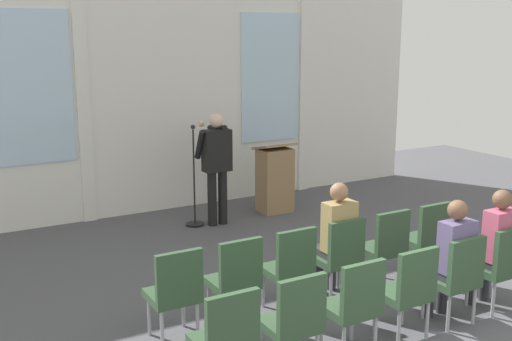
% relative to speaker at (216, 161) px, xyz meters
% --- Properties ---
extents(rear_partition, '(10.02, 0.14, 4.17)m').
position_rel_speaker_xyz_m(rear_partition, '(-0.35, 1.21, 1.09)').
color(rear_partition, silver).
rests_on(rear_partition, ground).
extents(speaker, '(0.51, 0.69, 1.71)m').
position_rel_speaker_xyz_m(speaker, '(0.00, 0.00, 0.00)').
color(speaker, black).
rests_on(speaker, ground).
extents(mic_stand, '(0.28, 0.28, 1.55)m').
position_rel_speaker_xyz_m(mic_stand, '(-0.32, 0.12, -0.66)').
color(mic_stand, black).
rests_on(mic_stand, ground).
extents(lectern, '(0.60, 0.48, 1.16)m').
position_rel_speaker_xyz_m(lectern, '(1.13, 0.15, -0.44)').
color(lectern, '#93724C').
rests_on(lectern, ground).
extents(chair_r0_c0, '(0.46, 0.44, 0.94)m').
position_rel_speaker_xyz_m(chair_r0_c0, '(-1.98, -3.14, -0.46)').
color(chair_r0_c0, '#99999E').
rests_on(chair_r0_c0, ground).
extents(chair_r0_c1, '(0.46, 0.44, 0.94)m').
position_rel_speaker_xyz_m(chair_r0_c1, '(-1.34, -3.14, -0.46)').
color(chair_r0_c1, '#99999E').
rests_on(chair_r0_c1, ground).
extents(chair_r0_c2, '(0.46, 0.44, 0.94)m').
position_rel_speaker_xyz_m(chair_r0_c2, '(-0.69, -3.14, -0.46)').
color(chair_r0_c2, '#99999E').
rests_on(chair_r0_c2, ground).
extents(chair_r0_c3, '(0.46, 0.44, 0.94)m').
position_rel_speaker_xyz_m(chair_r0_c3, '(-0.05, -3.14, -0.46)').
color(chair_r0_c3, '#99999E').
rests_on(chair_r0_c3, ground).
extents(audience_r0_c3, '(0.36, 0.39, 1.32)m').
position_rel_speaker_xyz_m(audience_r0_c3, '(-0.05, -3.06, -0.26)').
color(audience_r0_c3, '#2D2D33').
rests_on(audience_r0_c3, ground).
extents(chair_r0_c4, '(0.46, 0.44, 0.94)m').
position_rel_speaker_xyz_m(chair_r0_c4, '(0.60, -3.14, -0.46)').
color(chair_r0_c4, '#99999E').
rests_on(chair_r0_c4, ground).
extents(chair_r0_c5, '(0.46, 0.44, 0.94)m').
position_rel_speaker_xyz_m(chair_r0_c5, '(1.24, -3.14, -0.46)').
color(chair_r0_c5, '#99999E').
rests_on(chair_r0_c5, ground).
extents(chair_r1_c0, '(0.46, 0.44, 0.94)m').
position_rel_speaker_xyz_m(chair_r1_c0, '(-1.98, -4.20, -0.46)').
color(chair_r1_c0, '#99999E').
rests_on(chair_r1_c0, ground).
extents(chair_r1_c1, '(0.46, 0.44, 0.94)m').
position_rel_speaker_xyz_m(chair_r1_c1, '(-1.34, -4.20, -0.46)').
color(chair_r1_c1, '#99999E').
rests_on(chair_r1_c1, ground).
extents(chair_r1_c2, '(0.46, 0.44, 0.94)m').
position_rel_speaker_xyz_m(chair_r1_c2, '(-0.69, -4.20, -0.46)').
color(chair_r1_c2, '#99999E').
rests_on(chair_r1_c2, ground).
extents(chair_r1_c3, '(0.46, 0.44, 0.94)m').
position_rel_speaker_xyz_m(chair_r1_c3, '(-0.05, -4.20, -0.46)').
color(chair_r1_c3, '#99999E').
rests_on(chair_r1_c3, ground).
extents(chair_r1_c4, '(0.46, 0.44, 0.94)m').
position_rel_speaker_xyz_m(chair_r1_c4, '(0.60, -4.20, -0.46)').
color(chair_r1_c4, '#99999E').
rests_on(chair_r1_c4, ground).
extents(audience_r1_c4, '(0.36, 0.39, 1.29)m').
position_rel_speaker_xyz_m(audience_r1_c4, '(0.60, -4.12, -0.28)').
color(audience_r1_c4, '#2D2D33').
rests_on(audience_r1_c4, ground).
extents(chair_r1_c5, '(0.46, 0.44, 0.94)m').
position_rel_speaker_xyz_m(chair_r1_c5, '(1.24, -4.20, -0.46)').
color(chair_r1_c5, '#99999E').
rests_on(chair_r1_c5, ground).
extents(audience_r1_c5, '(0.36, 0.39, 1.31)m').
position_rel_speaker_xyz_m(audience_r1_c5, '(1.24, -4.12, -0.27)').
color(audience_r1_c5, '#2D2D33').
rests_on(audience_r1_c5, ground).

